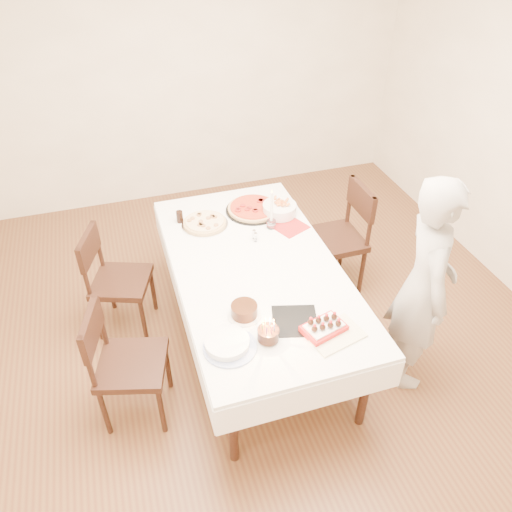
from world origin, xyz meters
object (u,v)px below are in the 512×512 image
object	(u,v)px
chair_left_dessert	(132,365)
pizza_pepperoni	(253,208)
dining_table	(256,304)
layer_cake	(244,311)
taper_candle	(272,209)
strawberry_box	(324,328)
person	(424,286)
birthday_cake	(268,330)
cola_glass	(180,217)
pasta_bowl	(279,209)
chair_right_savory	(334,240)
chair_left_savory	(121,282)
pizza_white	(205,223)

from	to	relation	value
chair_left_dessert	pizza_pepperoni	world-z (taller)	chair_left_dessert
dining_table	layer_cake	distance (m)	0.66
taper_candle	strawberry_box	size ratio (longest dim) A/B	1.33
chair_left_dessert	strawberry_box	size ratio (longest dim) A/B	3.56
dining_table	person	world-z (taller)	person
person	chair_left_dessert	bearing A→B (deg)	102.02
pizza_pepperoni	birthday_cake	size ratio (longest dim) A/B	3.26
cola_glass	pasta_bowl	bearing A→B (deg)	-9.83
chair_left_dessert	pasta_bowl	world-z (taller)	chair_left_dessert
chair_right_savory	chair_left_savory	distance (m)	1.78
chair_right_savory	pizza_pepperoni	bearing A→B (deg)	158.13
person	strawberry_box	size ratio (longest dim) A/B	6.29
layer_cake	birthday_cake	distance (m)	0.25
taper_candle	layer_cake	world-z (taller)	taper_candle
chair_right_savory	pasta_bowl	xyz separation A→B (m)	(-0.46, 0.13, 0.31)
pizza_pepperoni	taper_candle	size ratio (longest dim) A/B	1.32
dining_table	person	bearing A→B (deg)	-32.33
person	taper_candle	xyz separation A→B (m)	(-0.71, 1.03, 0.11)
chair_left_dessert	cola_glass	size ratio (longest dim) A/B	9.39
dining_table	chair_left_savory	xyz separation A→B (m)	(-0.95, 0.48, 0.07)
chair_left_dessert	pizza_pepperoni	bearing A→B (deg)	-121.20
chair_left_dessert	pizza_pepperoni	xyz separation A→B (m)	(1.15, 1.08, 0.31)
pasta_bowl	chair_left_savory	bearing A→B (deg)	-175.74
person	strawberry_box	world-z (taller)	person
person	birthday_cake	xyz separation A→B (m)	(-1.11, -0.09, 0.02)
chair_right_savory	pizza_white	size ratio (longest dim) A/B	2.66
chair_left_savory	taper_candle	distance (m)	1.29
taper_candle	layer_cake	xyz separation A→B (m)	(-0.48, -0.88, -0.13)
chair_left_savory	cola_glass	xyz separation A→B (m)	(0.53, 0.24, 0.35)
layer_cake	chair_left_savory	bearing A→B (deg)	127.61
taper_candle	birthday_cake	world-z (taller)	taper_candle
person	layer_cake	world-z (taller)	person
pizza_pepperoni	pasta_bowl	bearing A→B (deg)	-32.45
chair_left_dessert	birthday_cake	bearing A→B (deg)	174.59
pizza_pepperoni	layer_cake	xyz separation A→B (m)	(-0.42, -1.16, 0.02)
layer_cake	cola_glass	bearing A→B (deg)	99.15
chair_left_savory	pizza_pepperoni	size ratio (longest dim) A/B	1.99
chair_left_savory	cola_glass	world-z (taller)	chair_left_savory
chair_right_savory	chair_left_savory	xyz separation A→B (m)	(-1.78, 0.03, -0.04)
cola_glass	dining_table	bearing A→B (deg)	-60.08
person	pizza_white	size ratio (longest dim) A/B	4.39
birthday_cake	pizza_white	bearing A→B (deg)	93.88
chair_right_savory	strawberry_box	size ratio (longest dim) A/B	3.81
birthday_cake	pasta_bowl	bearing A→B (deg)	67.61
strawberry_box	pizza_white	bearing A→B (deg)	107.88
chair_right_savory	birthday_cake	distance (m)	1.54
chair_left_dessert	taper_candle	bearing A→B (deg)	-130.79
chair_left_savory	person	world-z (taller)	person
dining_table	cola_glass	size ratio (longest dim) A/B	21.96
pasta_bowl	birthday_cake	world-z (taller)	birthday_cake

